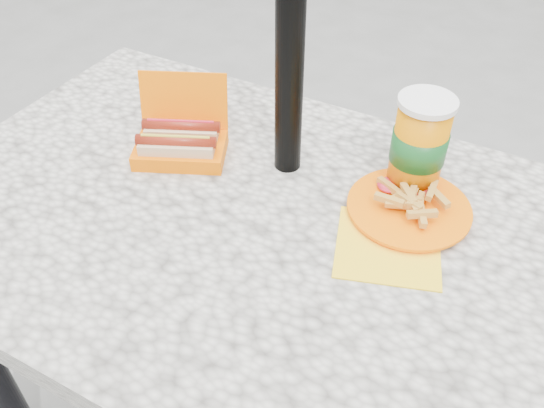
% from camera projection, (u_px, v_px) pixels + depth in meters
% --- Properties ---
extents(picnic_table, '(1.20, 0.80, 0.75)m').
position_uv_depth(picnic_table, '(247.00, 257.00, 1.07)').
color(picnic_table, beige).
rests_on(picnic_table, ground).
extents(hotdog_box, '(0.22, 0.20, 0.14)m').
position_uv_depth(hotdog_box, '(180.00, 141.00, 1.11)').
color(hotdog_box, '#FF6D00').
rests_on(hotdog_box, picnic_table).
extents(fries_plate, '(0.22, 0.31, 0.04)m').
position_uv_depth(fries_plate, '(407.00, 209.00, 0.99)').
color(fries_plate, yellow).
rests_on(fries_plate, picnic_table).
extents(soda_cup, '(0.10, 0.10, 0.19)m').
position_uv_depth(soda_cup, '(419.00, 145.00, 1.00)').
color(soda_cup, orange).
rests_on(soda_cup, picnic_table).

